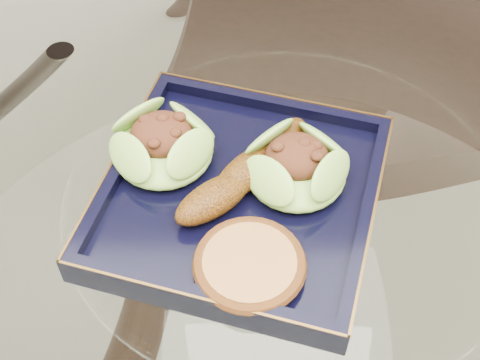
{
  "coord_description": "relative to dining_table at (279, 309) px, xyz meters",
  "views": [
    {
      "loc": [
        -0.04,
        -0.39,
        1.31
      ],
      "look_at": [
        -0.05,
        0.03,
        0.8
      ],
      "focal_mm": 50.0,
      "sensor_mm": 36.0,
      "label": 1
    }
  ],
  "objects": [
    {
      "name": "roasted_plantain",
      "position": [
        -0.04,
        0.05,
        0.2
      ],
      "size": [
        0.15,
        0.16,
        0.03
      ],
      "primitive_type": "ellipsoid",
      "rotation": [
        0.0,
        0.0,
        0.83
      ],
      "color": "#69390B",
      "rests_on": "navy_plate"
    },
    {
      "name": "lettuce_wrap_right",
      "position": [
        0.01,
        0.05,
        0.2
      ],
      "size": [
        0.14,
        0.14,
        0.04
      ],
      "primitive_type": "ellipsoid",
      "rotation": [
        0.0,
        0.0,
        0.42
      ],
      "color": "#69A42F",
      "rests_on": "navy_plate"
    },
    {
      "name": "crumb_patty",
      "position": [
        -0.04,
        -0.06,
        0.19
      ],
      "size": [
        0.1,
        0.1,
        0.02
      ],
      "primitive_type": "cylinder",
      "rotation": [
        0.0,
        0.0,
        -0.07
      ],
      "color": "#B06D3A",
      "rests_on": "navy_plate"
    },
    {
      "name": "navy_plate",
      "position": [
        -0.05,
        0.03,
        0.17
      ],
      "size": [
        0.33,
        0.33,
        0.02
      ],
      "primitive_type": "cube",
      "rotation": [
        0.0,
        0.0,
        -0.27
      ],
      "color": "black",
      "rests_on": "dining_table"
    },
    {
      "name": "lettuce_wrap_left",
      "position": [
        -0.13,
        0.08,
        0.2
      ],
      "size": [
        0.14,
        0.14,
        0.04
      ],
      "primitive_type": "ellipsoid",
      "rotation": [
        0.0,
        0.0,
        0.39
      ],
      "color": "#6EA32F",
      "rests_on": "navy_plate"
    },
    {
      "name": "dining_chair",
      "position": [
        0.11,
        0.51,
        -0.08
      ],
      "size": [
        0.4,
        0.4,
        0.93
      ],
      "rotation": [
        0.0,
        0.0,
        0.0
      ],
      "color": "black",
      "rests_on": "ground"
    },
    {
      "name": "dining_table",
      "position": [
        0.0,
        0.0,
        0.0
      ],
      "size": [
        1.13,
        1.13,
        0.77
      ],
      "color": "white",
      "rests_on": "ground"
    }
  ]
}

